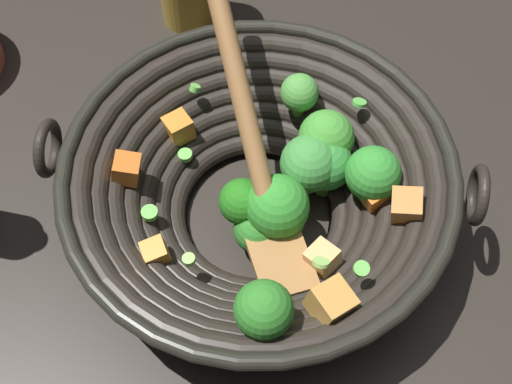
{
  "coord_description": "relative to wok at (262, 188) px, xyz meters",
  "views": [
    {
      "loc": [
        0.26,
        -0.22,
        0.62
      ],
      "look_at": [
        -0.01,
        0.01,
        0.03
      ],
      "focal_mm": 50.97,
      "sensor_mm": 36.0,
      "label": 1
    }
  ],
  "objects": [
    {
      "name": "ground_plane",
      "position": [
        -0.0,
        -0.0,
        -0.06
      ],
      "size": [
        4.0,
        4.0,
        0.0
      ],
      "primitive_type": "plane",
      "color": "#28231E"
    },
    {
      "name": "wok",
      "position": [
        0.0,
        0.0,
        0.0
      ],
      "size": [
        0.36,
        0.36,
        0.22
      ],
      "color": "black",
      "rests_on": "ground"
    }
  ]
}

